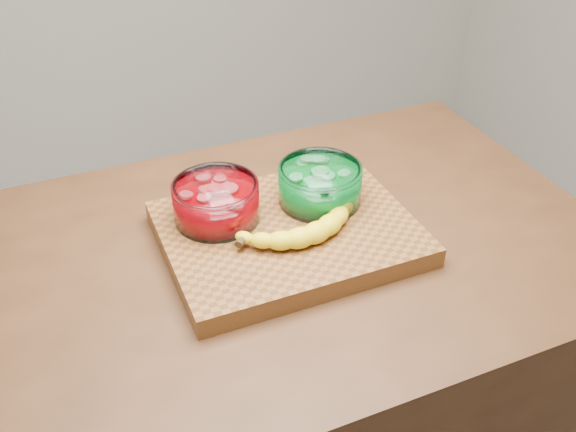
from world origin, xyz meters
name	(u,v)px	position (x,y,z in m)	size (l,w,h in m)	color
counter	(288,398)	(0.00, 0.00, 0.45)	(1.20, 0.80, 0.90)	#472915
cutting_board	(288,234)	(0.00, 0.00, 0.92)	(0.45, 0.35, 0.04)	brown
bowl_red	(216,202)	(-0.11, 0.07, 0.98)	(0.16, 0.16, 0.07)	white
bowl_green	(320,185)	(0.09, 0.05, 0.98)	(0.16, 0.16, 0.07)	white
banana	(300,222)	(0.01, -0.02, 0.96)	(0.28, 0.15, 0.04)	yellow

